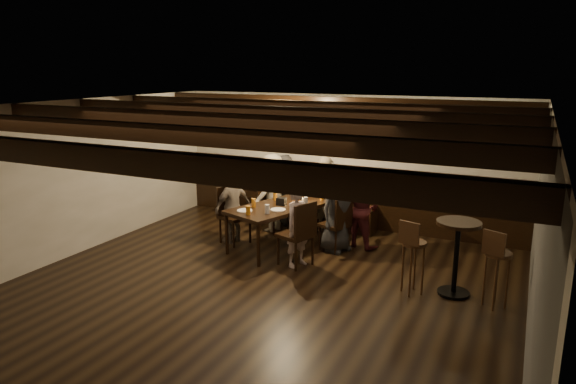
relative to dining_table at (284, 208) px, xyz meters
The scene contains 27 objects.
room 0.54m from the dining_table, 60.04° to the left, with size 7.00×7.00×7.00m.
dining_table is the anchor object (origin of this frame).
chair_left_near 0.92m from the dining_table, 129.04° to the left, with size 0.55×0.55×0.94m.
chair_left_far 0.92m from the dining_table, 166.94° to the right, with size 0.55×0.55×0.95m.
chair_right_near 0.93m from the dining_table, 13.11° to the left, with size 0.51×0.51×0.89m.
chair_right_far 0.92m from the dining_table, 50.93° to the right, with size 0.57×0.57×0.98m.
person_bench_left 1.27m from the dining_table, 116.05° to the left, with size 0.64×0.42×1.31m, color #2B2A2D.
person_bench_centre 1.05m from the dining_table, 71.05° to the left, with size 0.50×0.33×1.38m, color gray.
person_bench_right 1.27m from the dining_table, 26.05° to the left, with size 0.63×0.49×1.31m, color #511C1F.
person_left_near 0.88m from the dining_table, 130.09° to the left, with size 0.90×0.52×1.39m, color gray.
person_left_far 0.88m from the dining_table, 167.98° to the right, with size 0.71×0.30×1.21m, color gray.
person_right_near 0.88m from the dining_table, 12.02° to the left, with size 0.69×0.45×1.41m, color #262729.
person_right_far 0.88m from the dining_table, 49.91° to the right, with size 0.44×0.29×1.21m, color #BEA7A1.
pint_a 0.76m from the dining_table, 92.85° to the left, with size 0.07×0.07×0.14m, color #BF7219.
pint_b 0.71m from the dining_table, 50.02° to the left, with size 0.07×0.07×0.14m, color #BF7219.
pint_c 0.34m from the dining_table, 142.62° to the left, with size 0.07×0.07×0.14m, color #BF7219.
pint_d 0.38m from the dining_table, 14.74° to the left, with size 0.07×0.07×0.14m, color silver.
pint_e 0.52m from the dining_table, 135.00° to the right, with size 0.07×0.07×0.14m, color #BF7219.
pint_f 0.60m from the dining_table, 88.96° to the right, with size 0.07×0.07×0.14m, color silver.
pint_g 0.81m from the dining_table, 105.37° to the right, with size 0.07×0.07×0.14m, color #BF7219.
plate_near 0.72m from the dining_table, 121.04° to the right, with size 0.24×0.24×0.01m, color white.
plate_far 0.36m from the dining_table, 77.98° to the right, with size 0.24×0.24×0.01m, color white.
condiment_caddy 0.13m from the dining_table, 108.95° to the right, with size 0.15×0.10×0.12m, color black.
candle 0.33m from the dining_table, 49.25° to the left, with size 0.05×0.05×0.05m, color beige.
high_top_table 2.89m from the dining_table, 13.98° to the right, with size 0.56×0.56×0.99m.
bar_stool_left 2.49m from the dining_table, 21.43° to the right, with size 0.34×0.35×1.00m.
bar_stool_right 3.42m from the dining_table, 14.49° to the right, with size 0.35×0.36×1.00m.
Camera 1 is at (3.09, -5.25, 2.87)m, focal length 32.00 mm.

